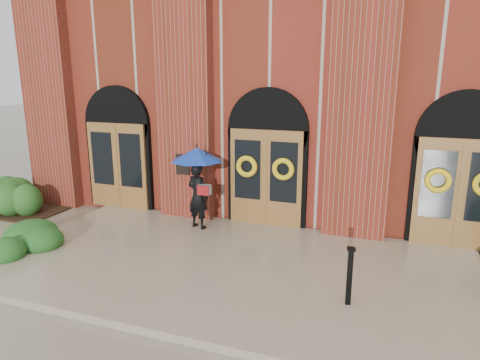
% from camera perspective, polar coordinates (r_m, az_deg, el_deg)
% --- Properties ---
extents(ground, '(90.00, 90.00, 0.00)m').
position_cam_1_polar(ground, '(9.07, -1.63, -12.28)').
color(ground, gray).
rests_on(ground, ground).
extents(landing, '(10.00, 5.30, 0.15)m').
position_cam_1_polar(landing, '(9.16, -1.29, -11.47)').
color(landing, tan).
rests_on(landing, ground).
extents(church_building, '(16.20, 12.53, 7.00)m').
position_cam_1_polar(church_building, '(16.63, 9.62, 12.02)').
color(church_building, maroon).
rests_on(church_building, ground).
extents(man_with_umbrella, '(1.62, 1.62, 2.09)m').
position_cam_1_polar(man_with_umbrella, '(10.77, -5.70, 1.01)').
color(man_with_umbrella, black).
rests_on(man_with_umbrella, landing).
extents(metal_post, '(0.16, 0.16, 1.04)m').
position_cam_1_polar(metal_post, '(7.66, 14.40, -12.16)').
color(metal_post, black).
rests_on(metal_post, landing).
extents(hedge_wall_left, '(3.43, 1.37, 0.88)m').
position_cam_1_polar(hedge_wall_left, '(14.78, -29.26, -1.83)').
color(hedge_wall_left, '#24541C').
rests_on(hedge_wall_left, ground).
extents(hedge_front_left, '(1.58, 1.35, 0.56)m').
position_cam_1_polar(hedge_front_left, '(11.26, -28.19, -7.11)').
color(hedge_front_left, '#1F521C').
rests_on(hedge_front_left, ground).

